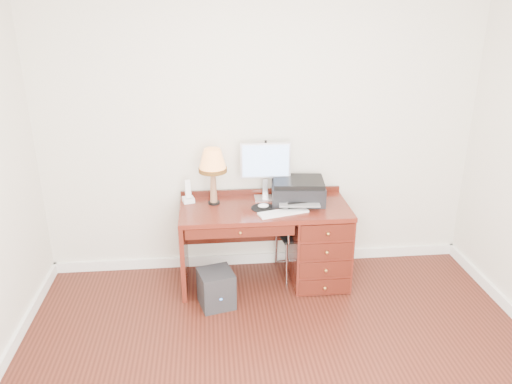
{
  "coord_description": "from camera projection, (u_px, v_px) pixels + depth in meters",
  "views": [
    {
      "loc": [
        -0.48,
        -2.64,
        2.47
      ],
      "look_at": [
        -0.1,
        1.2,
        0.97
      ],
      "focal_mm": 35.0,
      "sensor_mm": 36.0,
      "label": 1
    }
  ],
  "objects": [
    {
      "name": "room_shell",
      "position": [
        275.0,
        325.0,
        3.96
      ],
      "size": [
        4.0,
        4.0,
        4.0
      ],
      "color": "silver",
      "rests_on": "ground"
    },
    {
      "name": "desk",
      "position": [
        299.0,
        239.0,
        4.57
      ],
      "size": [
        1.5,
        0.67,
        0.75
      ],
      "color": "#5C1C13",
      "rests_on": "ground"
    },
    {
      "name": "monitor",
      "position": [
        266.0,
        164.0,
        4.5
      ],
      "size": [
        0.46,
        0.15,
        0.52
      ],
      "rotation": [
        0.0,
        0.0,
        -0.01
      ],
      "color": "silver",
      "rests_on": "desk"
    },
    {
      "name": "keyboard",
      "position": [
        283.0,
        212.0,
        4.27
      ],
      "size": [
        0.45,
        0.24,
        0.02
      ],
      "primitive_type": "cube",
      "rotation": [
        0.0,
        0.0,
        0.28
      ],
      "color": "white",
      "rests_on": "desk"
    },
    {
      "name": "mouse_pad",
      "position": [
        263.0,
        207.0,
        4.38
      ],
      "size": [
        0.22,
        0.22,
        0.04
      ],
      "color": "black",
      "rests_on": "desk"
    },
    {
      "name": "printer",
      "position": [
        298.0,
        191.0,
        4.5
      ],
      "size": [
        0.5,
        0.41,
        0.21
      ],
      "rotation": [
        0.0,
        0.0,
        -0.11
      ],
      "color": "black",
      "rests_on": "desk"
    },
    {
      "name": "leg_lamp",
      "position": [
        213.0,
        164.0,
        4.35
      ],
      "size": [
        0.25,
        0.25,
        0.51
      ],
      "color": "black",
      "rests_on": "desk"
    },
    {
      "name": "phone",
      "position": [
        188.0,
        196.0,
        4.49
      ],
      "size": [
        0.12,
        0.12,
        0.21
      ],
      "rotation": [
        0.0,
        0.0,
        0.25
      ],
      "color": "white",
      "rests_on": "desk"
    },
    {
      "name": "pen_cup",
      "position": [
        279.0,
        193.0,
        4.58
      ],
      "size": [
        0.09,
        0.09,
        0.11
      ],
      "primitive_type": "cylinder",
      "color": "black",
      "rests_on": "desk"
    },
    {
      "name": "chair",
      "position": [
        300.0,
        229.0,
        4.57
      ],
      "size": [
        0.44,
        0.44,
        0.82
      ],
      "rotation": [
        0.0,
        0.0,
        0.16
      ],
      "color": "black",
      "rests_on": "ground"
    },
    {
      "name": "equipment_box",
      "position": [
        216.0,
        288.0,
        4.25
      ],
      "size": [
        0.34,
        0.34,
        0.32
      ],
      "primitive_type": "cube",
      "rotation": [
        0.0,
        0.0,
        0.25
      ],
      "color": "black",
      "rests_on": "ground"
    }
  ]
}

